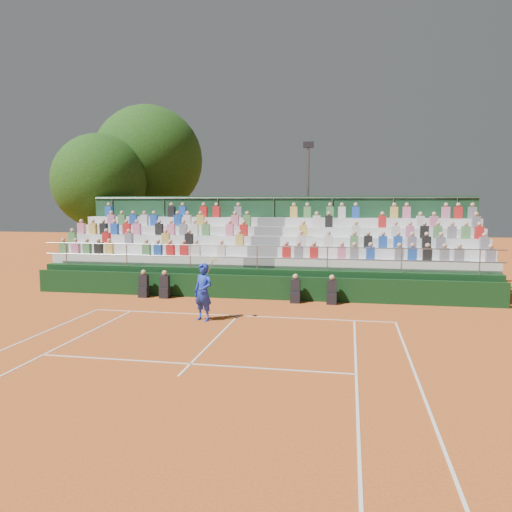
% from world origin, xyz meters
% --- Properties ---
extents(ground, '(90.00, 90.00, 0.00)m').
position_xyz_m(ground, '(0.00, 0.00, 0.00)').
color(ground, '#C65B21').
rests_on(ground, ground).
extents(court_markings, '(11.04, 23.83, 0.01)m').
position_xyz_m(court_markings, '(-0.00, -11.06, 0.01)').
color(court_markings, white).
rests_on(court_markings, ground).
extents(courtside_wall, '(20.00, 0.15, 1.00)m').
position_xyz_m(courtside_wall, '(0.00, 3.20, 0.50)').
color(courtside_wall, black).
rests_on(courtside_wall, ground).
extents(line_officials, '(8.42, 0.40, 1.19)m').
position_xyz_m(line_officials, '(-0.90, 2.75, 0.48)').
color(line_officials, black).
rests_on(line_officials, ground).
extents(grandstand, '(20.00, 5.20, 4.40)m').
position_xyz_m(grandstand, '(0.01, 6.43, 1.09)').
color(grandstand, black).
rests_on(grandstand, ground).
extents(tennis_player, '(0.96, 0.71, 2.22)m').
position_xyz_m(tennis_player, '(-1.02, -0.89, 1.00)').
color(tennis_player, '#1932BF').
rests_on(tennis_player, ground).
extents(tree_west, '(5.66, 5.66, 8.19)m').
position_xyz_m(tree_west, '(-11.03, 10.98, 5.34)').
color(tree_west, '#3A2415').
rests_on(tree_west, ground).
extents(tree_east, '(7.20, 7.20, 10.48)m').
position_xyz_m(tree_east, '(-9.43, 14.66, 6.87)').
color(tree_east, '#3A2415').
rests_on(tree_east, ground).
extents(floodlight_mast, '(0.60, 0.25, 7.61)m').
position_xyz_m(floodlight_mast, '(1.42, 12.59, 4.47)').
color(floodlight_mast, gray).
rests_on(floodlight_mast, ground).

